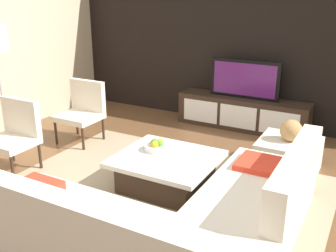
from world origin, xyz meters
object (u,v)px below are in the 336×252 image
at_px(television, 245,79).
at_px(coffee_table, 166,171).
at_px(sectional_couch, 177,224).
at_px(accent_chair_near, 15,131).
at_px(media_console, 242,113).
at_px(ottoman, 288,156).
at_px(decorative_ball, 291,131).
at_px(fruit_bowl, 157,146).
at_px(accent_chair_far, 83,108).

height_order(television, coffee_table, television).
relative_size(sectional_couch, accent_chair_near, 2.78).
bearing_deg(accent_chair_near, coffee_table, 5.41).
bearing_deg(accent_chair_near, media_console, 46.70).
bearing_deg(accent_chair_near, sectional_couch, -19.62).
xyz_separation_m(ottoman, decorative_ball, (0.00, 0.00, 0.33)).
bearing_deg(coffee_table, ottoman, 44.52).
bearing_deg(television, media_console, -90.00).
bearing_deg(accent_chair_near, decorative_ball, 19.32).
bearing_deg(fruit_bowl, accent_chair_near, -162.18).
bearing_deg(accent_chair_far, television, 49.95).
relative_size(sectional_couch, fruit_bowl, 8.63).
xyz_separation_m(accent_chair_near, fruit_bowl, (1.66, 0.53, -0.06)).
height_order(fruit_bowl, decorative_ball, decorative_ball).
bearing_deg(coffee_table, media_console, 87.51).
xyz_separation_m(sectional_couch, decorative_ball, (0.47, 2.02, 0.26)).
xyz_separation_m(accent_chair_near, decorative_ball, (2.93, 1.51, 0.04)).
distance_m(ottoman, decorative_ball, 0.33).
relative_size(media_console, ottoman, 2.92).
bearing_deg(accent_chair_far, accent_chair_near, -84.31).
bearing_deg(media_console, accent_chair_far, -139.58).
bearing_deg(ottoman, coffee_table, -135.48).
distance_m(media_console, ottoman, 1.58).
relative_size(accent_chair_near, decorative_ball, 3.33).
height_order(accent_chair_near, fruit_bowl, accent_chair_near).
bearing_deg(decorative_ball, television, 128.91).
distance_m(ottoman, fruit_bowl, 1.62).
bearing_deg(fruit_bowl, television, 82.73).
height_order(accent_chair_near, ottoman, accent_chair_near).
bearing_deg(sectional_couch, accent_chair_far, 145.26).
relative_size(television, fruit_bowl, 3.88).
distance_m(television, ottoman, 1.68).
height_order(coffee_table, accent_chair_far, accent_chair_far).
bearing_deg(decorative_ball, ottoman, 0.00).
height_order(media_console, fruit_bowl, fruit_bowl).
distance_m(media_console, television, 0.55).
relative_size(coffee_table, decorative_ball, 4.10).
distance_m(media_console, accent_chair_far, 2.46).
bearing_deg(fruit_bowl, accent_chair_far, 159.04).
distance_m(sectional_couch, ottoman, 2.07).
distance_m(coffee_table, accent_chair_near, 1.92).
bearing_deg(television, accent_chair_near, -125.42).
height_order(television, accent_chair_far, television).
xyz_separation_m(television, accent_chair_far, (-1.87, -1.59, -0.31)).
bearing_deg(fruit_bowl, media_console, 82.73).
height_order(media_console, sectional_couch, sectional_couch).
xyz_separation_m(media_console, accent_chair_far, (-1.87, -1.59, 0.24)).
relative_size(coffee_table, fruit_bowl, 3.82).
bearing_deg(media_console, accent_chair_near, -125.42).
relative_size(media_console, coffee_table, 1.91).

